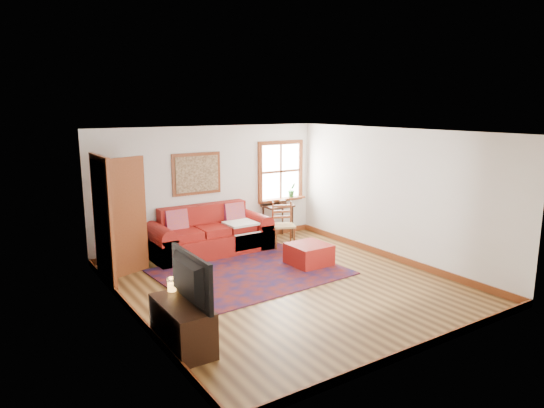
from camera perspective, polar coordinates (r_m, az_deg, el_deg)
ground at (r=8.12m, az=1.53°, el=-9.42°), size 5.50×5.50×0.00m
room_envelope at (r=7.70m, az=1.54°, el=2.18°), size 5.04×5.54×2.52m
window at (r=10.94m, az=1.20°, el=3.15°), size 1.18×0.20×1.38m
doorway at (r=8.49m, az=-17.89°, el=-1.50°), size 0.89×1.08×2.14m
framed_artwork at (r=9.90m, az=-8.84°, el=3.53°), size 1.05×0.07×0.85m
persian_rug at (r=8.66m, az=-2.55°, el=-7.99°), size 3.16×2.59×0.02m
red_leather_sofa at (r=9.79m, az=-7.31°, el=-3.93°), size 2.40×0.99×0.94m
red_ottoman at (r=9.03m, az=4.35°, el=-5.94°), size 0.70×0.70×0.40m
side_table at (r=10.73m, az=0.69°, el=-0.76°), size 0.62×0.47×0.75m
ladder_back_chair at (r=10.04m, az=1.31°, el=-2.27°), size 0.57×0.56×0.94m
media_cabinet at (r=6.14m, az=-10.50°, el=-13.86°), size 0.47×1.03×0.57m
television at (r=5.90m, az=-10.43°, el=-8.71°), size 0.14×1.07×0.62m
candle_hurricane at (r=6.38m, az=-11.71°, el=-9.32°), size 0.12×0.12×0.18m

